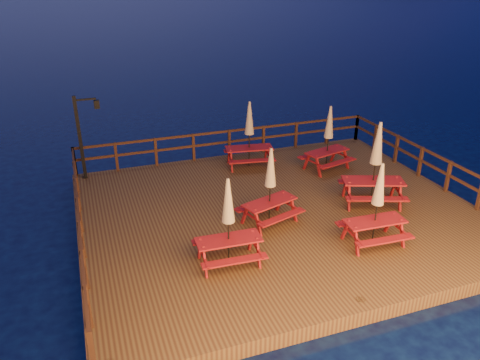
{
  "coord_description": "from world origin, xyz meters",
  "views": [
    {
      "loc": [
        -5.48,
        -11.75,
        7.32
      ],
      "look_at": [
        -1.07,
        0.6,
        1.33
      ],
      "focal_mm": 35.0,
      "sensor_mm": 36.0,
      "label": 1
    }
  ],
  "objects_px": {
    "lamp_post": "(84,130)",
    "picnic_table_0": "(328,137)",
    "picnic_table_1": "(249,134)",
    "picnic_table_2": "(270,185)"
  },
  "relations": [
    {
      "from": "lamp_post",
      "to": "picnic_table_0",
      "type": "relative_size",
      "value": 1.24
    },
    {
      "from": "lamp_post",
      "to": "picnic_table_1",
      "type": "distance_m",
      "value": 5.86
    },
    {
      "from": "picnic_table_0",
      "to": "picnic_table_1",
      "type": "relative_size",
      "value": 0.97
    },
    {
      "from": "lamp_post",
      "to": "picnic_table_2",
      "type": "height_order",
      "value": "lamp_post"
    },
    {
      "from": "lamp_post",
      "to": "picnic_table_0",
      "type": "distance_m",
      "value": 8.69
    },
    {
      "from": "picnic_table_0",
      "to": "picnic_table_1",
      "type": "height_order",
      "value": "picnic_table_1"
    },
    {
      "from": "picnic_table_1",
      "to": "picnic_table_2",
      "type": "bearing_deg",
      "value": -93.41
    },
    {
      "from": "picnic_table_2",
      "to": "picnic_table_1",
      "type": "bearing_deg",
      "value": 59.76
    },
    {
      "from": "picnic_table_2",
      "to": "lamp_post",
      "type": "bearing_deg",
      "value": 115.39
    },
    {
      "from": "picnic_table_1",
      "to": "picnic_table_2",
      "type": "relative_size",
      "value": 1.07
    }
  ]
}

